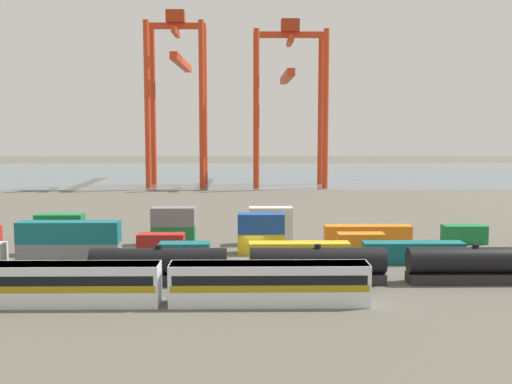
% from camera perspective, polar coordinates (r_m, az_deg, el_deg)
% --- Properties ---
extents(ground_plane, '(420.00, 420.00, 0.00)m').
position_cam_1_polar(ground_plane, '(119.13, -0.40, -1.86)').
color(ground_plane, '#5B564C').
extents(harbour_water, '(400.00, 110.00, 0.01)m').
position_cam_1_polar(harbour_water, '(213.88, -0.58, 1.73)').
color(harbour_water, slate).
rests_on(harbour_water, ground_plane).
extents(passenger_train, '(37.95, 3.14, 3.90)m').
position_cam_1_polar(passenger_train, '(59.09, -8.34, -8.14)').
color(passenger_train, silver).
rests_on(passenger_train, ground_plane).
extents(freight_tank_row, '(81.02, 2.71, 4.17)m').
position_cam_1_polar(freight_tank_row, '(70.29, 19.37, -6.29)').
color(freight_tank_row, '#232326').
rests_on(freight_tank_row, ground_plane).
extents(shipping_container_1, '(12.10, 2.44, 2.60)m').
position_cam_1_polar(shipping_container_1, '(78.33, -16.68, -5.41)').
color(shipping_container_1, slate).
rests_on(shipping_container_1, ground_plane).
extents(shipping_container_2, '(12.10, 2.44, 2.60)m').
position_cam_1_polar(shipping_container_2, '(77.86, -16.74, -3.53)').
color(shipping_container_2, '#146066').
rests_on(shipping_container_2, shipping_container_1).
extents(shipping_container_3, '(6.04, 2.44, 2.60)m').
position_cam_1_polar(shipping_container_3, '(75.74, -6.55, -5.58)').
color(shipping_container_3, '#146066').
rests_on(shipping_container_3, ground_plane).
extents(shipping_container_4, '(12.10, 2.44, 2.60)m').
position_cam_1_polar(shipping_container_4, '(75.62, 3.96, -5.57)').
color(shipping_container_4, gold).
rests_on(shipping_container_4, ground_plane).
extents(shipping_container_5, '(12.10, 2.44, 2.60)m').
position_cam_1_polar(shipping_container_5, '(77.98, 14.15, -5.39)').
color(shipping_container_5, '#146066').
rests_on(shipping_container_5, ground_plane).
extents(shipping_container_6, '(6.04, 2.44, 2.60)m').
position_cam_1_polar(shipping_container_6, '(85.01, -17.42, -4.53)').
color(shipping_container_6, silver).
rests_on(shipping_container_6, ground_plane).
extents(shipping_container_7, '(6.04, 2.44, 2.60)m').
position_cam_1_polar(shipping_container_7, '(84.58, -17.48, -2.80)').
color(shipping_container_7, '#197538').
rests_on(shipping_container_7, shipping_container_6).
extents(shipping_container_8, '(6.04, 2.44, 2.60)m').
position_cam_1_polar(shipping_container_8, '(82.25, -8.67, -4.67)').
color(shipping_container_8, '#AD211C').
rests_on(shipping_container_8, ground_plane).
extents(shipping_container_9, '(6.04, 2.44, 2.60)m').
position_cam_1_polar(shipping_container_9, '(81.49, 0.46, -4.70)').
color(shipping_container_9, gold).
rests_on(shipping_container_9, ground_plane).
extents(shipping_container_10, '(6.04, 2.44, 2.60)m').
position_cam_1_polar(shipping_container_10, '(81.04, 0.46, -2.89)').
color(shipping_container_10, '#1C4299').
rests_on(shipping_container_10, shipping_container_9).
extents(shipping_container_11, '(6.04, 2.44, 2.60)m').
position_cam_1_polar(shipping_container_11, '(82.80, 9.53, -4.61)').
color(shipping_container_11, orange).
rests_on(shipping_container_11, ground_plane).
extents(shipping_container_13, '(6.04, 2.44, 2.60)m').
position_cam_1_polar(shipping_container_13, '(90.83, -16.15, -3.81)').
color(shipping_container_13, slate).
rests_on(shipping_container_13, ground_plane).
extents(shipping_container_14, '(6.04, 2.44, 2.60)m').
position_cam_1_polar(shipping_container_14, '(88.21, -7.55, -3.91)').
color(shipping_container_14, '#197538').
rests_on(shipping_container_14, ground_plane).
extents(shipping_container_15, '(6.04, 2.44, 2.60)m').
position_cam_1_polar(shipping_container_15, '(87.79, -7.58, -2.24)').
color(shipping_container_15, slate).
rests_on(shipping_container_15, shipping_container_14).
extents(shipping_container_16, '(6.04, 2.44, 2.60)m').
position_cam_1_polar(shipping_container_16, '(87.66, 1.36, -3.92)').
color(shipping_container_16, silver).
rests_on(shipping_container_16, ground_plane).
extents(shipping_container_17, '(6.04, 2.44, 2.60)m').
position_cam_1_polar(shipping_container_17, '(87.24, 1.36, -2.24)').
color(shipping_container_17, silver).
rests_on(shipping_container_17, shipping_container_16).
extents(shipping_container_18, '(12.10, 2.44, 2.60)m').
position_cam_1_polar(shipping_container_18, '(89.22, 10.16, -3.84)').
color(shipping_container_18, orange).
rests_on(shipping_container_18, ground_plane).
extents(shipping_container_19, '(6.04, 2.44, 2.60)m').
position_cam_1_polar(shipping_container_19, '(92.77, 18.48, -3.68)').
color(shipping_container_19, '#197538').
rests_on(shipping_container_19, ground_plane).
extents(gantry_crane_west, '(15.78, 41.66, 46.54)m').
position_cam_1_polar(gantry_crane_west, '(173.79, -7.15, 10.06)').
color(gantry_crane_west, red).
rests_on(gantry_crane_west, ground_plane).
extents(gantry_crane_central, '(19.58, 37.45, 44.30)m').
position_cam_1_polar(gantry_crane_central, '(172.31, 3.04, 9.54)').
color(gantry_crane_central, red).
rests_on(gantry_crane_central, ground_plane).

